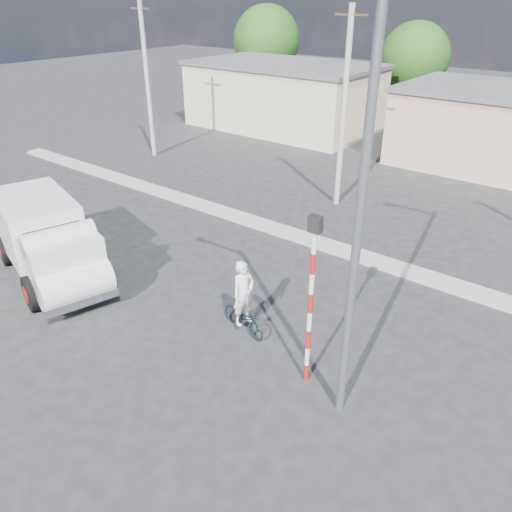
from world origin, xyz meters
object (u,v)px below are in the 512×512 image
Objects in this scene: truck at (48,241)px; traffic_pole at (311,290)px; cyclist at (244,302)px; bicycle at (244,318)px; streetlight at (353,204)px.

truck is 1.45× the size of traffic_pole.
truck is 3.35× the size of cyclist.
truck reaches higher than bicycle.
traffic_pole is at bearing 162.27° from streetlight.
traffic_pole is 0.48× the size of streetlight.
traffic_pole is at bearing -92.65° from bicycle.
truck reaches higher than cyclist.
truck is at bearing -174.16° from traffic_pole.
cyclist is 3.03m from traffic_pole.
traffic_pole is (2.46, -0.63, 2.16)m from bicycle.
cyclist is at bearing 0.00° from bicycle.
bicycle is 3.33m from traffic_pole.
cyclist is (6.78, 1.58, -0.42)m from truck.
bicycle is at bearing 29.18° from truck.
traffic_pole is (2.46, -0.63, 1.65)m from cyclist.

